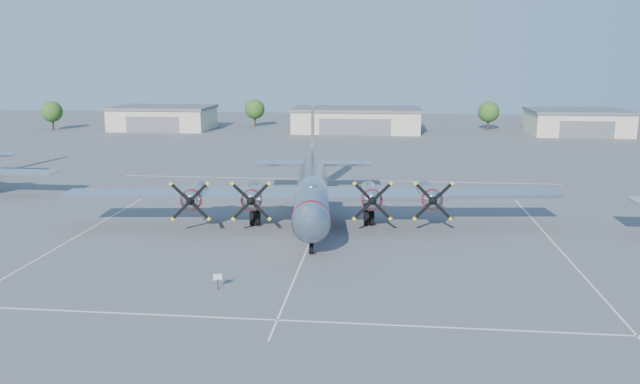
# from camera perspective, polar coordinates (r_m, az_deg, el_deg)

# --- Properties ---
(ground) EXTENTS (260.00, 260.00, 0.00)m
(ground) POSITION_cam_1_polar(r_m,az_deg,el_deg) (61.31, -0.39, -3.34)
(ground) COLOR #535355
(ground) RESTS_ON ground
(parking_lines) EXTENTS (60.00, 50.08, 0.01)m
(parking_lines) POSITION_cam_1_polar(r_m,az_deg,el_deg) (59.64, -0.58, -3.79)
(parking_lines) COLOR silver
(parking_lines) RESTS_ON ground
(hangar_west) EXTENTS (22.60, 14.60, 5.40)m
(hangar_west) POSITION_cam_1_polar(r_m,az_deg,el_deg) (150.47, -14.14, 6.61)
(hangar_west) COLOR beige
(hangar_west) RESTS_ON ground
(hangar_center) EXTENTS (28.60, 14.60, 5.40)m
(hangar_center) POSITION_cam_1_polar(r_m,az_deg,el_deg) (141.48, 3.36, 6.62)
(hangar_center) COLOR beige
(hangar_center) RESTS_ON ground
(hangar_east) EXTENTS (20.60, 14.60, 5.40)m
(hangar_east) POSITION_cam_1_polar(r_m,az_deg,el_deg) (147.25, 22.47, 5.94)
(hangar_east) COLOR beige
(hangar_east) RESTS_ON ground
(tree_far_west) EXTENTS (4.80, 4.80, 6.64)m
(tree_far_west) POSITION_cam_1_polar(r_m,az_deg,el_deg) (157.19, -23.32, 6.76)
(tree_far_west) COLOR #382619
(tree_far_west) RESTS_ON ground
(tree_west) EXTENTS (4.80, 4.80, 6.64)m
(tree_west) POSITION_cam_1_polar(r_m,az_deg,el_deg) (152.51, -5.99, 7.55)
(tree_west) COLOR #382619
(tree_west) RESTS_ON ground
(tree_east) EXTENTS (4.80, 4.80, 6.64)m
(tree_east) POSITION_cam_1_polar(r_m,az_deg,el_deg) (149.04, 15.17, 7.08)
(tree_east) COLOR #382619
(tree_east) RESTS_ON ground
(main_bomber_b29) EXTENTS (51.67, 38.20, 10.68)m
(main_bomber_b29) POSITION_cam_1_polar(r_m,az_deg,el_deg) (64.46, -0.72, -2.57)
(main_bomber_b29) COLOR silver
(main_bomber_b29) RESTS_ON ground
(info_placard) EXTENTS (0.60, 0.23, 1.18)m
(info_placard) POSITION_cam_1_polar(r_m,az_deg,el_deg) (45.97, -9.34, -7.82)
(info_placard) COLOR black
(info_placard) RESTS_ON ground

